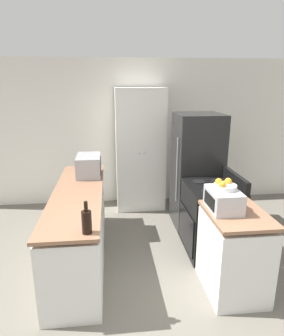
{
  "coord_description": "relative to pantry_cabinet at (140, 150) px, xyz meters",
  "views": [
    {
      "loc": [
        -0.43,
        -2.2,
        2.19
      ],
      "look_at": [
        0.0,
        1.76,
        1.05
      ],
      "focal_mm": 32.0,
      "sensor_mm": 36.0,
      "label": 1
    }
  ],
  "objects": [
    {
      "name": "ground_plane",
      "position": [
        -0.09,
        -2.9,
        -1.06
      ],
      "size": [
        14.0,
        14.0,
        0.0
      ],
      "primitive_type": "plane",
      "color": "#666056"
    },
    {
      "name": "wall_back",
      "position": [
        -0.09,
        0.32,
        0.24
      ],
      "size": [
        7.0,
        0.06,
        2.6
      ],
      "color": "silver",
      "rests_on": "ground_plane"
    },
    {
      "name": "counter_left",
      "position": [
        -0.93,
        -1.61,
        -0.62
      ],
      "size": [
        0.6,
        2.37,
        0.91
      ],
      "color": "silver",
      "rests_on": "ground_plane"
    },
    {
      "name": "counter_right",
      "position": [
        0.75,
        -2.41,
        -0.62
      ],
      "size": [
        0.6,
        0.77,
        0.91
      ],
      "color": "silver",
      "rests_on": "ground_plane"
    },
    {
      "name": "pantry_cabinet",
      "position": [
        0.0,
        0.0,
        0.0
      ],
      "size": [
        0.84,
        0.58,
        2.11
      ],
      "color": "white",
      "rests_on": "ground_plane"
    },
    {
      "name": "stove",
      "position": [
        0.77,
        -1.61,
        -0.59
      ],
      "size": [
        0.66,
        0.79,
        1.07
      ],
      "color": "black",
      "rests_on": "ground_plane"
    },
    {
      "name": "refrigerator",
      "position": [
        0.79,
        -0.81,
        -0.18
      ],
      "size": [
        0.7,
        0.71,
        1.76
      ],
      "color": "black",
      "rests_on": "ground_plane"
    },
    {
      "name": "microwave",
      "position": [
        -0.83,
        -0.95,
        -0.0
      ],
      "size": [
        0.34,
        0.51,
        0.29
      ],
      "color": "#939399",
      "rests_on": "counter_left"
    },
    {
      "name": "wine_bottle",
      "position": [
        -0.75,
        -2.67,
        -0.03
      ],
      "size": [
        0.09,
        0.09,
        0.3
      ],
      "color": "black",
      "rests_on": "counter_left"
    },
    {
      "name": "toaster_oven",
      "position": [
        0.63,
        -2.32,
        -0.04
      ],
      "size": [
        0.3,
        0.43,
        0.22
      ],
      "color": "#B2B2B7",
      "rests_on": "counter_right"
    },
    {
      "name": "fruit_bowl",
      "position": [
        0.64,
        -2.3,
        0.11
      ],
      "size": [
        0.24,
        0.24,
        0.1
      ],
      "color": "silver",
      "rests_on": "toaster_oven"
    }
  ]
}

